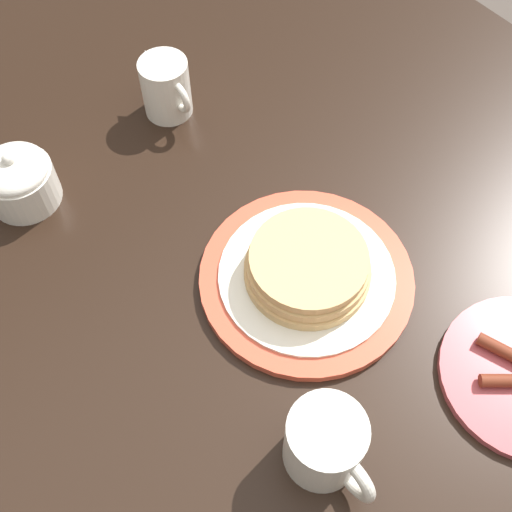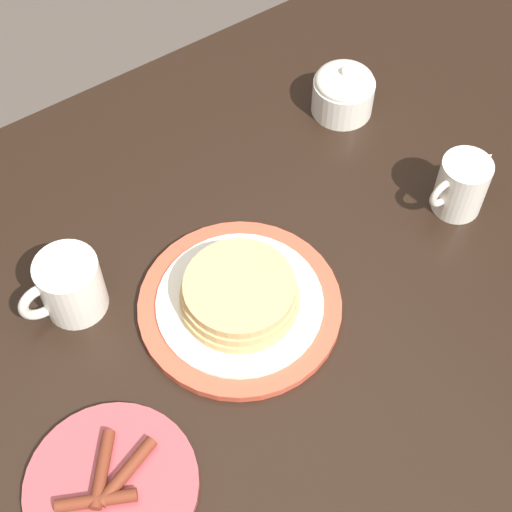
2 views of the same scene
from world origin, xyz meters
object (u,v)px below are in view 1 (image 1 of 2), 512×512
at_px(coffee_mug, 326,444).
at_px(pancake_plate, 307,272).
at_px(creamer_pitcher, 166,86).
at_px(sugar_bowl, 18,179).

bearing_deg(coffee_mug, pancake_plate, 144.16).
xyz_separation_m(coffee_mug, creamer_pitcher, (-0.49, 0.15, 0.00)).
relative_size(coffee_mug, sugar_bowl, 1.19).
distance_m(creamer_pitcher, sugar_bowl, 0.23).
height_order(creamer_pitcher, sugar_bowl, creamer_pitcher).
distance_m(pancake_plate, creamer_pitcher, 0.33).
xyz_separation_m(pancake_plate, creamer_pitcher, (-0.33, 0.03, 0.02)).
distance_m(coffee_mug, creamer_pitcher, 0.51).
relative_size(coffee_mug, creamer_pitcher, 1.03).
height_order(pancake_plate, sugar_bowl, sugar_bowl).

